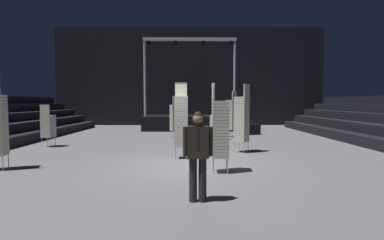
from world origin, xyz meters
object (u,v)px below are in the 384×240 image
at_px(chair_stack_rear_right, 48,126).
at_px(equipment_road_case, 251,129).
at_px(chair_stack_front_right, 220,128).
at_px(chair_stack_mid_left, 242,119).
at_px(man_with_tie, 198,151).
at_px(chair_stack_mid_right, 181,120).
at_px(chair_stack_front_left, 231,114).
at_px(chair_stack_rear_left, 216,123).
at_px(chair_stack_rear_centre, 175,117).
at_px(stage_riser, 190,121).

height_order(chair_stack_rear_right, equipment_road_case, chair_stack_rear_right).
bearing_deg(chair_stack_rear_right, chair_stack_front_right, -24.69).
bearing_deg(chair_stack_front_right, chair_stack_mid_left, 161.11).
bearing_deg(chair_stack_mid_left, man_with_tie, -160.74).
bearing_deg(chair_stack_rear_right, chair_stack_mid_left, -1.62).
height_order(chair_stack_mid_right, chair_stack_rear_right, chair_stack_mid_right).
height_order(man_with_tie, chair_stack_front_left, chair_stack_front_left).
bearing_deg(chair_stack_rear_left, chair_stack_front_left, -69.30).
bearing_deg(equipment_road_case, chair_stack_mid_left, -105.78).
relative_size(man_with_tie, chair_stack_mid_right, 0.67).
distance_m(man_with_tie, equipment_road_case, 11.68).
relative_size(man_with_tie, chair_stack_rear_right, 0.96).
bearing_deg(chair_stack_front_left, chair_stack_mid_left, -142.56).
height_order(man_with_tie, chair_stack_mid_left, chair_stack_mid_left).
bearing_deg(chair_stack_front_left, chair_stack_mid_right, -162.29).
bearing_deg(man_with_tie, chair_stack_rear_centre, -83.22).
bearing_deg(chair_stack_rear_centre, chair_stack_mid_right, -109.75).
distance_m(chair_stack_front_left, chair_stack_mid_right, 6.44).
relative_size(chair_stack_mid_right, chair_stack_rear_centre, 1.15).
relative_size(chair_stack_rear_left, equipment_road_case, 1.90).
bearing_deg(stage_riser, chair_stack_rear_centre, -99.09).
relative_size(stage_riser, chair_stack_mid_left, 2.45).
height_order(chair_stack_mid_left, chair_stack_rear_right, chair_stack_mid_left).
distance_m(stage_riser, chair_stack_rear_right, 9.77).
height_order(chair_stack_rear_right, chair_stack_rear_centre, chair_stack_rear_centre).
distance_m(chair_stack_front_left, chair_stack_rear_centre, 3.09).
height_order(chair_stack_front_right, equipment_road_case, chair_stack_front_right).
distance_m(chair_stack_front_right, chair_stack_rear_left, 6.57).
bearing_deg(equipment_road_case, chair_stack_mid_right, -119.23).
xyz_separation_m(stage_riser, equipment_road_case, (3.61, -3.23, -0.27)).
distance_m(man_with_tie, chair_stack_rear_right, 9.10).
bearing_deg(stage_riser, chair_stack_rear_right, -128.11).
height_order(chair_stack_front_right, chair_stack_rear_centre, chair_stack_front_right).
distance_m(stage_riser, man_with_tie, 14.37).
bearing_deg(chair_stack_rear_right, stage_riser, 60.16).
distance_m(chair_stack_mid_left, chair_stack_rear_right, 8.11).
xyz_separation_m(stage_riser, chair_stack_front_left, (2.26, -4.29, 0.66)).
bearing_deg(chair_stack_mid_right, chair_stack_front_right, 118.28).
height_order(stage_riser, chair_stack_mid_right, stage_riser).
bearing_deg(chair_stack_mid_left, chair_stack_rear_left, 48.38).
relative_size(man_with_tie, chair_stack_front_right, 0.72).
bearing_deg(chair_stack_front_right, chair_stack_mid_right, -148.14).
xyz_separation_m(stage_riser, chair_stack_mid_right, (-0.29, -10.20, 0.70)).
xyz_separation_m(chair_stack_rear_right, equipment_road_case, (9.63, 4.45, -0.60)).
xyz_separation_m(man_with_tie, equipment_road_case, (3.46, 11.13, -0.67)).
distance_m(chair_stack_mid_right, chair_stack_rear_right, 6.27).
xyz_separation_m(chair_stack_front_left, chair_stack_rear_right, (-8.29, -3.39, -0.34)).
bearing_deg(chair_stack_rear_centre, chair_stack_mid_left, -81.95).
xyz_separation_m(chair_stack_rear_centre, equipment_road_case, (4.38, 1.62, -0.81)).
xyz_separation_m(chair_stack_mid_left, chair_stack_rear_right, (-7.98, 1.39, -0.38)).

